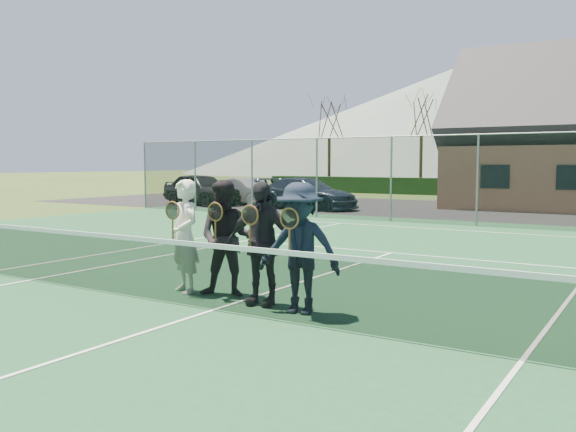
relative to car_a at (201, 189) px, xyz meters
name	(u,v)px	position (x,y,z in m)	size (l,w,h in m)	color
ground	(519,213)	(14.35, 3.35, -0.79)	(220.00, 220.00, 0.00)	#344B1B
court_surface	(214,311)	(14.35, -16.65, -0.78)	(30.00, 30.00, 0.02)	#1C4C2B
tarmac_carpark	(426,209)	(10.35, 3.35, -0.78)	(40.00, 12.00, 0.01)	black
hedge_row	(563,189)	(14.35, 15.35, -0.24)	(40.00, 1.20, 1.10)	black
hill_west	(459,121)	(-10.65, 78.35, 8.21)	(110.00, 110.00, 18.00)	slate
car_a	(201,189)	(0.00, 0.00, 0.00)	(1.86, 4.62, 1.57)	black
car_b	(249,192)	(2.02, 1.26, -0.12)	(1.40, 4.02, 1.32)	#9C9EA5
car_c	(307,194)	(5.90, 0.31, -0.08)	(1.98, 4.86, 1.41)	#1B2236
court_markings	(214,310)	(14.35, -16.65, -0.76)	(11.03, 23.83, 0.01)	white
tennis_net	(214,274)	(14.35, -16.65, -0.25)	(11.68, 0.08, 1.10)	slate
perimeter_fence	(477,180)	(14.35, -3.15, 0.74)	(30.07, 0.07, 3.02)	slate
tree_a	(329,112)	(-1.65, 16.35, 5.01)	(3.20, 3.20, 7.77)	#362513
tree_b	(422,107)	(5.35, 16.35, 5.01)	(3.20, 3.20, 7.77)	#3A2815
player_a	(185,236)	(13.21, -15.97, 0.14)	(0.77, 0.64, 1.80)	white
player_b	(227,238)	(13.94, -15.82, 0.13)	(1.07, 0.96, 1.80)	black
player_c	(261,243)	(14.71, -16.00, 0.13)	(1.12, 0.62, 1.80)	black
player_d	(300,248)	(15.45, -16.15, 0.13)	(1.26, 0.86, 1.80)	black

